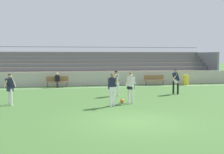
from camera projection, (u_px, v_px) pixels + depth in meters
ground_plane at (133, 122)px, 11.83m from camera, size 160.00×160.00×0.00m
field_line_sideline at (93, 87)px, 24.40m from camera, size 44.00×0.12×0.01m
sideline_wall at (90, 79)px, 25.95m from camera, size 48.00×0.16×1.20m
bleacher_stand at (85, 66)px, 28.98m from camera, size 25.60×4.88×3.51m
bench_far_right at (154, 79)px, 26.13m from camera, size 1.80×0.40×0.90m
bench_far_left at (57, 81)px, 24.57m from camera, size 1.80×0.40×0.90m
trash_bin at (186, 80)px, 26.59m from camera, size 0.48×0.48×0.88m
spectator_seated at (57, 79)px, 24.44m from camera, size 0.36×0.42×1.21m
player_dark_overlapping at (112, 87)px, 15.35m from camera, size 0.47×0.60×1.69m
player_white_trailing_run at (131, 85)px, 16.33m from camera, size 0.75×0.49×1.70m
player_dark_challenging at (176, 79)px, 20.24m from camera, size 0.56×0.45×1.68m
player_white_wide_right at (116, 81)px, 19.34m from camera, size 0.51×0.47×1.64m
player_dark_on_ball at (10, 86)px, 15.75m from camera, size 0.62×0.52×1.66m
soccer_ball at (122, 101)px, 16.52m from camera, size 0.22×0.22×0.22m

